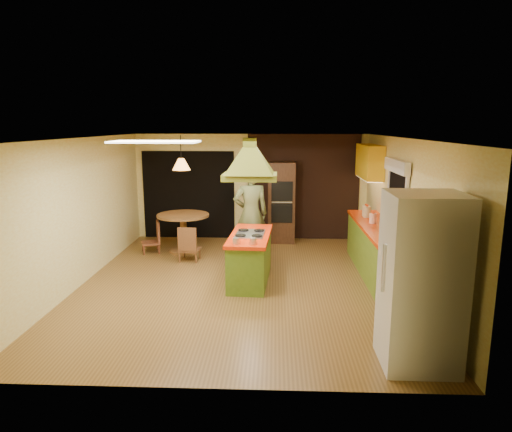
{
  "coord_description": "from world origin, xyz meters",
  "views": [
    {
      "loc": [
        0.58,
        -7.56,
        2.73
      ],
      "look_at": [
        0.25,
        0.24,
        1.15
      ],
      "focal_mm": 32.0,
      "sensor_mm": 36.0,
      "label": 1
    }
  ],
  "objects_px": {
    "man": "(251,214)",
    "wall_oven": "(282,202)",
    "kitchen_island": "(250,257)",
    "refrigerator": "(421,281)",
    "canister_large": "(366,211)",
    "dining_table": "(183,225)"
  },
  "relations": [
    {
      "from": "man",
      "to": "canister_large",
      "type": "xyz_separation_m",
      "value": [
        2.3,
        0.16,
        0.06
      ]
    },
    {
      "from": "kitchen_island",
      "to": "wall_oven",
      "type": "bearing_deg",
      "value": 81.41
    },
    {
      "from": "dining_table",
      "to": "canister_large",
      "type": "relative_size",
      "value": 5.37
    },
    {
      "from": "man",
      "to": "dining_table",
      "type": "bearing_deg",
      "value": -37.87
    },
    {
      "from": "refrigerator",
      "to": "dining_table",
      "type": "xyz_separation_m",
      "value": [
        -3.62,
        4.58,
        -0.41
      ]
    },
    {
      "from": "refrigerator",
      "to": "canister_large",
      "type": "bearing_deg",
      "value": 88.08
    },
    {
      "from": "wall_oven",
      "to": "dining_table",
      "type": "xyz_separation_m",
      "value": [
        -2.13,
        -1.0,
        -0.35
      ]
    },
    {
      "from": "man",
      "to": "wall_oven",
      "type": "bearing_deg",
      "value": -126.82
    },
    {
      "from": "kitchen_island",
      "to": "man",
      "type": "height_order",
      "value": "man"
    },
    {
      "from": "refrigerator",
      "to": "canister_large",
      "type": "relative_size",
      "value": 9.62
    },
    {
      "from": "man",
      "to": "refrigerator",
      "type": "distance_m",
      "value": 4.49
    },
    {
      "from": "dining_table",
      "to": "kitchen_island",
      "type": "bearing_deg",
      "value": -49.56
    },
    {
      "from": "wall_oven",
      "to": "refrigerator",
      "type": "bearing_deg",
      "value": -73.45
    },
    {
      "from": "kitchen_island",
      "to": "man",
      "type": "distance_m",
      "value": 1.31
    },
    {
      "from": "man",
      "to": "canister_large",
      "type": "bearing_deg",
      "value": 168.63
    },
    {
      "from": "kitchen_island",
      "to": "man",
      "type": "xyz_separation_m",
      "value": [
        -0.05,
        1.19,
        0.54
      ]
    },
    {
      "from": "refrigerator",
      "to": "kitchen_island",
      "type": "bearing_deg",
      "value": 127.37
    },
    {
      "from": "man",
      "to": "wall_oven",
      "type": "relative_size",
      "value": 1.03
    },
    {
      "from": "refrigerator",
      "to": "dining_table",
      "type": "bearing_deg",
      "value": 128.82
    },
    {
      "from": "kitchen_island",
      "to": "canister_large",
      "type": "xyz_separation_m",
      "value": [
        2.25,
        1.35,
        0.6
      ]
    },
    {
      "from": "kitchen_island",
      "to": "refrigerator",
      "type": "bearing_deg",
      "value": -49.87
    },
    {
      "from": "man",
      "to": "refrigerator",
      "type": "bearing_deg",
      "value": 102.97
    }
  ]
}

